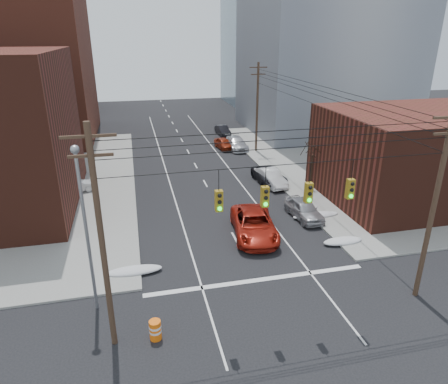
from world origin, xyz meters
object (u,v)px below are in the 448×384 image
lot_car_c (25,193)px  construction_barrel (155,330)px  parked_car_b (271,178)px  lot_car_a (75,186)px  parked_car_a (304,209)px  parked_car_c (269,176)px  parked_car_f (223,130)px  parked_car_e (224,144)px  lot_car_b (52,169)px  parked_car_d (237,143)px  red_pickup (254,224)px

lot_car_c → construction_barrel: bearing=-157.2°
parked_car_b → lot_car_a: 18.90m
lot_car_c → lot_car_a: bearing=-76.6°
parked_car_a → parked_car_c: size_ratio=0.86×
parked_car_c → parked_car_f: 21.04m
parked_car_f → parked_car_e: bearing=-105.8°
parked_car_a → construction_barrel: 17.21m
lot_car_b → construction_barrel: bearing=-155.3°
parked_car_b → parked_car_e: bearing=88.8°
parked_car_f → parked_car_d: bearing=-93.9°
parked_car_f → construction_barrel: parked_car_f is taller
lot_car_c → construction_barrel: 22.49m
parked_car_d → parked_car_e: bearing=163.0°
parked_car_e → lot_car_a: parked_car_e is taller
parked_car_e → parked_car_a: bearing=-93.4°
lot_car_c → parked_car_e: bearing=-62.0°
parked_car_e → construction_barrel: parked_car_e is taller
parked_car_d → lot_car_b: size_ratio=1.01×
parked_car_e → lot_car_b: lot_car_b is taller
lot_car_a → lot_car_b: lot_car_b is taller
parked_car_a → parked_car_d: size_ratio=0.85×
construction_barrel → parked_car_d: bearing=68.6°
construction_barrel → parked_car_e: bearing=71.3°
lot_car_a → parked_car_f: bearing=-55.8°
parked_car_c → parked_car_f: bearing=87.9°
parked_car_f → parked_car_b: bearing=-94.1°
parked_car_a → parked_car_b: (-0.09, 7.87, -0.00)m
parked_car_b → parked_car_d: bearing=82.4°
lot_car_b → lot_car_c: bearing=176.0°
red_pickup → parked_car_e: bearing=90.0°
lot_car_a → construction_barrel: bearing=-176.3°
red_pickup → lot_car_a: (-13.97, 12.01, -0.13)m
parked_car_a → lot_car_a: parked_car_a is taller
parked_car_c → parked_car_d: (0.00, 12.99, 0.05)m
parked_car_d → red_pickup: bearing=-101.7°
parked_car_b → construction_barrel: parked_car_b is taller
parked_car_c → lot_car_c: bearing=177.6°
parked_car_b → parked_car_d: 13.70m
lot_car_b → lot_car_c: (-1.26, -6.80, -0.02)m
parked_car_c → parked_car_b: bearing=-99.5°
parked_car_d → lot_car_a: size_ratio=1.43×
red_pickup → parked_car_f: red_pickup is taller
parked_car_a → parked_car_e: parked_car_a is taller
parked_car_d → lot_car_a: (-18.87, -11.58, -0.01)m
red_pickup → parked_car_e: 24.30m
parked_car_c → parked_car_a: bearing=-92.1°
parked_car_b → parked_car_c: 0.72m
red_pickup → lot_car_c: red_pickup is taller
parked_car_c → lot_car_a: parked_car_c is taller
lot_car_a → parked_car_b: bearing=-108.3°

